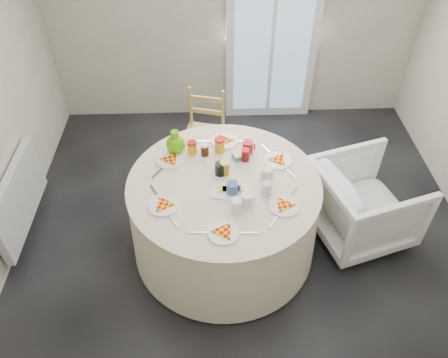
{
  "coord_description": "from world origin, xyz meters",
  "views": [
    {
      "loc": [
        -0.28,
        -2.47,
        3.06
      ],
      "look_at": [
        -0.19,
        -0.07,
        0.8
      ],
      "focal_mm": 35.0,
      "sensor_mm": 36.0,
      "label": 1
    }
  ],
  "objects_px": {
    "radiator": "(19,198)",
    "wooden_chair": "(204,131)",
    "armchair": "(365,201)",
    "table": "(224,217)",
    "green_pitcher": "(175,142)"
  },
  "relations": [
    {
      "from": "radiator",
      "to": "armchair",
      "type": "distance_m",
      "value": 2.96
    },
    {
      "from": "armchair",
      "to": "wooden_chair",
      "type": "bearing_deg",
      "value": 38.4
    },
    {
      "from": "armchair",
      "to": "green_pitcher",
      "type": "bearing_deg",
      "value": 63.42
    },
    {
      "from": "wooden_chair",
      "to": "armchair",
      "type": "height_order",
      "value": "wooden_chair"
    },
    {
      "from": "armchair",
      "to": "green_pitcher",
      "type": "xyz_separation_m",
      "value": [
        -1.58,
        0.26,
        0.48
      ]
    },
    {
      "from": "wooden_chair",
      "to": "armchair",
      "type": "relative_size",
      "value": 1.07
    },
    {
      "from": "radiator",
      "to": "wooden_chair",
      "type": "distance_m",
      "value": 1.77
    },
    {
      "from": "radiator",
      "to": "table",
      "type": "height_order",
      "value": "table"
    },
    {
      "from": "radiator",
      "to": "green_pitcher",
      "type": "distance_m",
      "value": 1.46
    },
    {
      "from": "table",
      "to": "armchair",
      "type": "bearing_deg",
      "value": 5.97
    },
    {
      "from": "radiator",
      "to": "wooden_chair",
      "type": "xyz_separation_m",
      "value": [
        1.59,
        0.79,
        0.09
      ]
    },
    {
      "from": "table",
      "to": "green_pitcher",
      "type": "relative_size",
      "value": 7.64
    },
    {
      "from": "radiator",
      "to": "table",
      "type": "xyz_separation_m",
      "value": [
        1.75,
        -0.27,
        -0.01
      ]
    },
    {
      "from": "radiator",
      "to": "wooden_chair",
      "type": "height_order",
      "value": "wooden_chair"
    },
    {
      "from": "green_pitcher",
      "to": "wooden_chair",
      "type": "bearing_deg",
      "value": 51.68
    }
  ]
}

